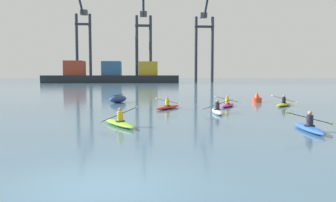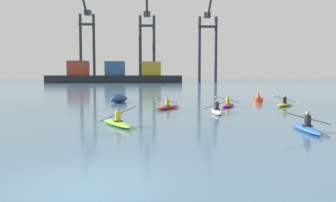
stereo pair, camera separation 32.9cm
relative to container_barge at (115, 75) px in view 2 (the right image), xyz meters
The scene contains 13 objects.
ground_plane 120.26m from the container_barge, 84.40° to the right, with size 800.00×800.00×0.00m, color #476B84.
container_barge is the anchor object (origin of this frame).
gantry_crane_west 24.73m from the container_barge, 132.54° to the left, with size 6.70×16.62×36.48m.
gantry_crane_west_mid 21.10m from the container_barge, 31.94° to the left, with size 6.73×20.90×36.20m.
gantry_crane_east_mid 41.34m from the container_barge, 14.59° to the left, with size 8.04×15.17×36.89m.
capsized_dinghy 95.74m from the container_barge, 83.89° to the right, with size 2.11×2.82×0.76m.
channel_buoy 98.62m from the container_barge, 76.11° to the right, with size 0.90×0.90×1.00m.
kayak_lime 110.92m from the container_barge, 84.06° to the right, with size 2.10×3.30×1.02m.
kayak_red 102.71m from the container_barge, 81.85° to the right, with size 2.40×3.16×0.95m.
kayak_yellow 102.83m from the container_barge, 76.14° to the right, with size 2.67×2.97×0.95m.
kayak_white 106.42m from the container_barge, 80.41° to the right, with size 2.19×3.44×1.03m.
kayak_magenta 102.14m from the container_barge, 78.92° to the right, with size 2.18×3.26×0.95m.
kayak_blue 114.33m from the container_barge, 79.73° to the right, with size 2.23×3.44×0.95m.
Camera 2 is at (1.40, -7.57, 2.55)m, focal length 35.43 mm.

